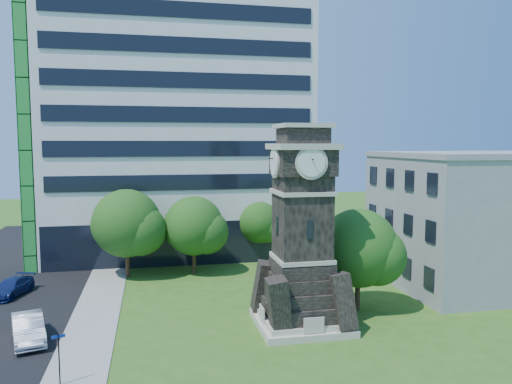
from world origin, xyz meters
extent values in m
plane|color=#2C5D1A|center=(0.00, 0.00, 0.00)|extent=(160.00, 160.00, 0.00)
cube|color=gray|center=(-9.50, 5.00, 0.03)|extent=(3.00, 70.00, 0.06)
cube|color=beige|center=(3.00, 2.00, 0.20)|extent=(5.40, 5.40, 0.40)
cube|color=beige|center=(3.00, 2.00, 0.55)|extent=(4.80, 4.80, 0.30)
cube|color=black|center=(3.00, 2.00, 7.20)|extent=(3.00, 3.00, 6.40)
cube|color=beige|center=(3.00, 2.00, 4.20)|extent=(3.25, 3.25, 0.25)
cube|color=beige|center=(3.00, 2.00, 8.20)|extent=(3.25, 3.25, 0.25)
cube|color=black|center=(3.00, 0.48, 6.20)|extent=(0.35, 0.08, 1.10)
cube|color=black|center=(3.00, 2.00, 10.00)|extent=(3.30, 3.30, 1.60)
cube|color=beige|center=(3.00, 2.00, 10.90)|extent=(3.70, 3.70, 0.35)
cylinder|color=white|center=(3.00, 0.23, 10.00)|extent=(1.56, 0.06, 1.56)
cylinder|color=white|center=(1.23, 2.00, 10.00)|extent=(0.06, 1.56, 1.56)
cube|color=black|center=(3.00, 2.00, 11.50)|extent=(2.60, 2.60, 0.90)
cube|color=beige|center=(3.00, 2.00, 12.10)|extent=(3.00, 3.00, 0.25)
cube|color=white|center=(-3.00, 26.00, 14.00)|extent=(25.00, 15.00, 28.00)
cube|color=black|center=(-3.00, 18.80, 2.00)|extent=(24.50, 0.80, 4.00)
cube|color=#95979B|center=(20.00, 8.00, 5.00)|extent=(15.00, 12.00, 10.00)
cube|color=#95979B|center=(20.00, 8.00, 10.20)|extent=(15.20, 12.20, 0.40)
imported|color=#B5B6BD|center=(-12.73, 2.79, 0.75)|extent=(2.79, 4.80, 1.49)
imported|color=navy|center=(-15.97, 12.00, 0.62)|extent=(2.92, 4.61, 1.24)
imported|color=#4A4A4F|center=(15.18, 3.95, 0.68)|extent=(5.35, 3.99, 1.35)
cube|color=black|center=(1.38, 0.92, 0.36)|extent=(0.06, 0.47, 0.73)
cube|color=black|center=(3.15, 0.92, 0.36)|extent=(0.06, 0.47, 0.73)
cube|color=#361E12|center=(2.26, 0.92, 0.47)|extent=(1.87, 0.50, 0.04)
cube|color=#361E12|center=(2.26, 1.15, 0.76)|extent=(1.87, 0.04, 0.41)
cylinder|color=black|center=(-10.07, -3.09, 1.25)|extent=(0.06, 0.06, 2.50)
cube|color=#0E2C9B|center=(-10.07, -3.09, 2.35)|extent=(0.60, 0.04, 0.15)
cylinder|color=#332114|center=(-7.88, 15.64, 1.31)|extent=(0.36, 0.36, 2.62)
sphere|color=#2C5C1B|center=(-7.88, 15.64, 4.52)|extent=(5.64, 5.64, 5.64)
sphere|color=#2C5C1B|center=(-6.75, 15.08, 4.01)|extent=(4.23, 4.23, 4.23)
sphere|color=#2C5C1B|center=(-8.87, 16.34, 4.22)|extent=(3.95, 3.95, 3.95)
cylinder|color=#332114|center=(-2.36, 15.61, 1.20)|extent=(0.33, 0.33, 2.39)
sphere|color=#23591A|center=(-2.36, 15.61, 4.12)|extent=(5.03, 5.03, 5.03)
sphere|color=#23591A|center=(-1.36, 15.11, 3.65)|extent=(3.77, 3.77, 3.77)
sphere|color=#23591A|center=(-3.24, 16.24, 3.85)|extent=(3.52, 3.52, 3.52)
cylinder|color=#332114|center=(3.99, 19.07, 1.08)|extent=(0.32, 0.32, 2.16)
sphere|color=#225118|center=(3.99, 19.07, 3.72)|extent=(4.10, 4.10, 4.10)
sphere|color=#225118|center=(4.81, 18.66, 3.30)|extent=(3.07, 3.07, 3.07)
sphere|color=#225118|center=(3.28, 19.59, 3.48)|extent=(2.87, 2.87, 2.87)
cylinder|color=#332114|center=(7.52, 4.00, 1.22)|extent=(0.34, 0.34, 2.44)
sphere|color=#2F601C|center=(7.52, 4.00, 4.20)|extent=(5.21, 5.21, 5.21)
sphere|color=#2F601C|center=(8.57, 3.48, 3.72)|extent=(3.91, 3.91, 3.91)
sphere|color=#2F601C|center=(6.61, 4.65, 3.92)|extent=(3.65, 3.65, 3.65)
camera|label=1|loc=(-5.75, -26.34, 11.11)|focal=35.00mm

